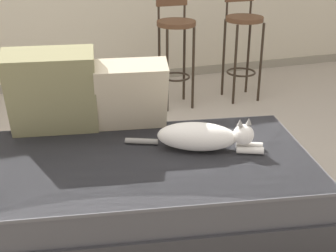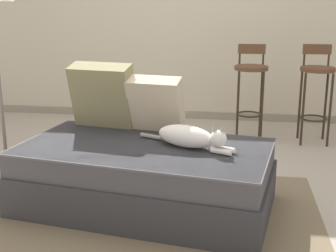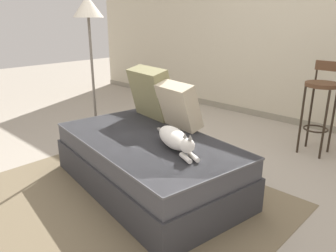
# 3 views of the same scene
# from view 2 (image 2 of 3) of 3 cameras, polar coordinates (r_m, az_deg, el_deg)

# --- Properties ---
(ground_plane) EXTENTS (16.00, 16.00, 0.00)m
(ground_plane) POSITION_cam_2_polar(r_m,az_deg,el_deg) (3.75, -1.61, -7.19)
(ground_plane) COLOR #A89E8E
(ground_plane) RESTS_ON ground
(wall_back_panel) EXTENTS (8.00, 0.10, 2.60)m
(wall_back_panel) POSITION_cam_2_polar(r_m,az_deg,el_deg) (5.70, 2.34, 13.89)
(wall_back_panel) COLOR beige
(wall_back_panel) RESTS_ON ground
(wall_baseboard_trim) EXTENTS (8.00, 0.02, 0.09)m
(wall_baseboard_trim) POSITION_cam_2_polar(r_m,az_deg,el_deg) (5.81, 2.15, 1.40)
(wall_baseboard_trim) COLOR gray
(wall_baseboard_trim) RESTS_ON ground
(area_rug) EXTENTS (2.43, 2.05, 0.01)m
(area_rug) POSITION_cam_2_polar(r_m,az_deg,el_deg) (3.12, -3.89, -11.95)
(area_rug) COLOR #75664C
(area_rug) RESTS_ON ground
(couch) EXTENTS (1.86, 1.21, 0.45)m
(couch) POSITION_cam_2_polar(r_m,az_deg,el_deg) (3.30, -2.85, -6.10)
(couch) COLOR #353539
(couch) RESTS_ON ground
(throw_pillow_corner) EXTENTS (0.52, 0.36, 0.51)m
(throw_pillow_corner) POSITION_cam_2_polar(r_m,az_deg,el_deg) (3.68, -7.89, 3.76)
(throw_pillow_corner) COLOR #847F56
(throw_pillow_corner) RESTS_ON couch
(throw_pillow_middle) EXTENTS (0.44, 0.32, 0.43)m
(throw_pillow_middle) POSITION_cam_2_polar(r_m,az_deg,el_deg) (3.52, -1.49, 2.74)
(throw_pillow_middle) COLOR beige
(throw_pillow_middle) RESTS_ON couch
(cat) EXTENTS (0.69, 0.38, 0.19)m
(cat) POSITION_cam_2_polar(r_m,az_deg,el_deg) (3.17, 2.68, -1.32)
(cat) COLOR white
(cat) RESTS_ON couch
(bar_stool_near_window) EXTENTS (0.34, 0.34, 0.98)m
(bar_stool_near_window) POSITION_cam_2_polar(r_m,az_deg,el_deg) (4.87, 10.05, 5.54)
(bar_stool_near_window) COLOR #2D2319
(bar_stool_near_window) RESTS_ON ground
(bar_stool_by_doorway) EXTENTS (0.34, 0.34, 0.99)m
(bar_stool_by_doorway) POSITION_cam_2_polar(r_m,az_deg,el_deg) (4.94, 17.63, 5.08)
(bar_stool_by_doorway) COLOR #2D2319
(bar_stool_by_doorway) RESTS_ON ground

